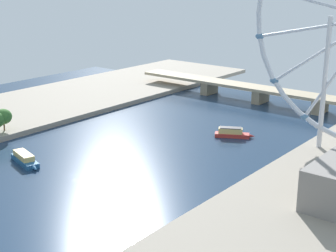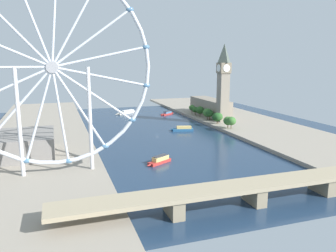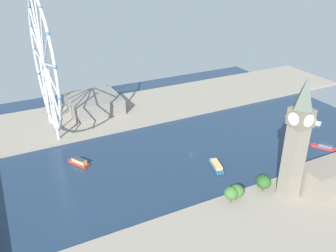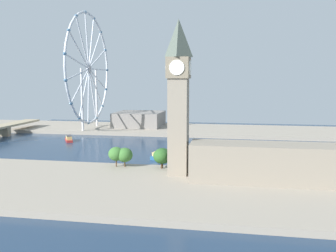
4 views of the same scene
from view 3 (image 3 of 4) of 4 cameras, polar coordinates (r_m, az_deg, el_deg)
ground_plane at (r=305.80m, az=3.83°, el=-4.35°), size 390.23×390.23×0.00m
riverbank_left at (r=235.74m, az=18.14°, el=-15.91°), size 90.00×520.00×3.00m
riverbank_right at (r=393.43m, az=-4.36°, el=3.06°), size 90.00×520.00×3.00m
clock_tower at (r=241.13m, az=20.14°, el=-1.91°), size 13.33×13.33×86.02m
tree_row_embankment at (r=268.55m, az=17.90°, el=-7.70°), size 12.71×111.46×12.99m
ferris_wheel at (r=333.01m, az=-19.38°, el=9.36°), size 120.49×3.20×124.39m
riverside_hall at (r=385.33m, az=-11.83°, el=3.60°), size 51.27×52.03×16.20m
tour_boat_0 at (r=387.25m, az=21.25°, el=0.93°), size 33.79×22.44×4.38m
tour_boat_1 at (r=340.27m, az=23.89°, el=-3.03°), size 21.65×15.75×4.73m
tour_boat_2 at (r=286.66m, az=7.73°, el=-6.29°), size 24.91×11.26×5.03m
tour_boat_3 at (r=297.07m, az=-14.23°, el=-5.64°), size 20.96×14.18×5.49m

